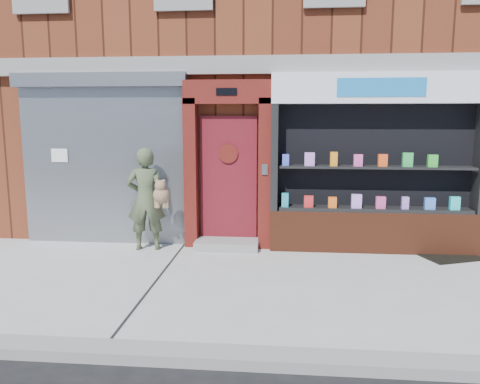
# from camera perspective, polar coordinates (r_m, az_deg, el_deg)

# --- Properties ---
(ground) EXTENTS (80.00, 80.00, 0.00)m
(ground) POSITION_cam_1_polar(r_m,az_deg,el_deg) (6.60, 3.23, -11.12)
(ground) COLOR #9E9E99
(ground) RESTS_ON ground
(curb) EXTENTS (60.00, 0.30, 0.12)m
(curb) POSITION_cam_1_polar(r_m,az_deg,el_deg) (4.61, 2.21, -19.66)
(curb) COLOR gray
(curb) RESTS_ON ground
(building) EXTENTS (12.00, 8.16, 8.00)m
(building) POSITION_cam_1_polar(r_m,az_deg,el_deg) (12.30, 4.45, 17.13)
(building) COLOR #5F2615
(building) RESTS_ON ground
(shutter_bay) EXTENTS (3.10, 0.30, 3.04)m
(shutter_bay) POSITION_cam_1_polar(r_m,az_deg,el_deg) (8.74, -16.32, 5.07)
(shutter_bay) COLOR gray
(shutter_bay) RESTS_ON ground
(red_door_bay) EXTENTS (1.52, 0.58, 2.90)m
(red_door_bay) POSITION_cam_1_polar(r_m,az_deg,el_deg) (8.14, -1.49, 3.32)
(red_door_bay) COLOR #4C110D
(red_door_bay) RESTS_ON ground
(pharmacy_bay) EXTENTS (3.50, 0.41, 3.00)m
(pharmacy_bay) POSITION_cam_1_polar(r_m,az_deg,el_deg) (8.20, 16.09, 2.40)
(pharmacy_bay) COLOR #622917
(pharmacy_bay) RESTS_ON ground
(woman) EXTENTS (0.82, 0.60, 1.78)m
(woman) POSITION_cam_1_polar(r_m,az_deg,el_deg) (8.18, -11.30, -0.80)
(woman) COLOR #495538
(woman) RESTS_ON ground
(doormat) EXTENTS (1.08, 0.92, 0.02)m
(doormat) POSITION_cam_1_polar(r_m,az_deg,el_deg) (8.50, 24.25, -7.18)
(doormat) COLOR black
(doormat) RESTS_ON ground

